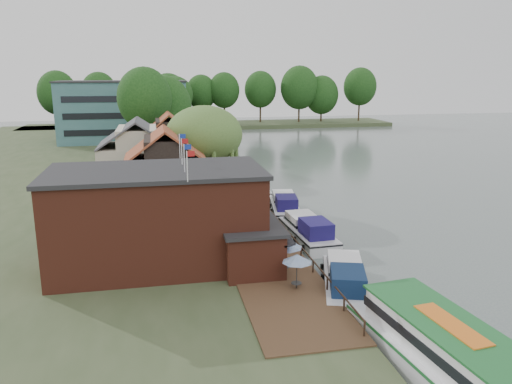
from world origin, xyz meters
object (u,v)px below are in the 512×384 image
umbrella_2 (269,240)px  umbrella_4 (254,218)px  cottage_c (169,144)px  umbrella_3 (263,227)px  cottage_b (138,155)px  cruiser_3 (255,185)px  cruiser_4 (241,168)px  tour_boat (459,361)px  pub (185,216)px  cruiser_2 (285,203)px  umbrella_0 (297,271)px  umbrella_5 (255,209)px  hotel_block (124,111)px  cruiser_1 (308,228)px  willow (205,152)px  cruiser_0 (345,277)px  swan (391,329)px  cottage_a (166,170)px  umbrella_1 (285,256)px

umbrella_2 → umbrella_4: (-0.01, 6.02, 0.00)m
cottage_c → umbrella_3: 31.40m
cottage_b → cruiser_3: cottage_b is taller
cottage_c → umbrella_4: (6.42, -27.79, -2.96)m
cruiser_4 → tour_boat: 51.79m
cottage_c → umbrella_4: cottage_c is taller
umbrella_3 → tour_boat: umbrella_3 is taller
pub → cottage_b: cottage_b is taller
tour_boat → cruiser_2: bearing=83.9°
umbrella_0 → tour_boat: umbrella_0 is taller
umbrella_5 → cruiser_2: (4.38, 5.64, -1.11)m
umbrella_5 → cruiser_3: 15.17m
hotel_block → cruiser_1: hotel_block is taller
willow → cruiser_3: (6.64, 3.98, -5.05)m
cottage_c → cruiser_1: 30.84m
cruiser_1 → tour_boat: size_ratio=0.68×
hotel_block → tour_boat: bearing=-77.3°
hotel_block → umbrella_3: size_ratio=10.69×
cottage_c → umbrella_5: cottage_c is taller
cottage_b → umbrella_0: 33.30m
hotel_block → umbrella_0: hotel_block is taller
umbrella_2 → cruiser_1: 7.36m
cruiser_1 → cruiser_4: size_ratio=0.97×
pub → cruiser_4: bearing=73.6°
cottage_c → umbrella_5: bearing=-73.9°
cruiser_0 → cruiser_1: (0.74, 11.07, 0.03)m
umbrella_4 → swan: umbrella_4 is taller
cottage_c → swan: bearing=-76.0°
cottage_c → cruiser_0: size_ratio=0.85×
cottage_a → umbrella_4: size_ratio=3.62×
umbrella_5 → swan: (4.06, -20.33, -2.07)m
cottage_b → umbrella_4: cottage_b is taller
cruiser_4 → umbrella_4: bearing=-106.2°
willow → umbrella_3: 17.30m
willow → hotel_block: bearing=102.7°
cruiser_4 → tour_boat: tour_boat is taller
willow → cruiser_2: 10.82m
swan → cottage_b: bearing=112.8°
cottage_b → umbrella_1: 30.59m
cruiser_0 → swan: 5.83m
cottage_b → willow: (7.50, -5.00, 0.96)m
umbrella_2 → umbrella_3: 3.27m
pub → umbrella_0: bearing=-43.1°
cruiser_1 → umbrella_2: bearing=-135.1°
willow → umbrella_0: willow is taller
umbrella_4 → tour_boat: size_ratio=0.16×
pub → cruiser_0: 12.40m
willow → cruiser_0: size_ratio=1.04×
cottage_a → umbrella_2: (7.43, -14.81, -2.96)m
hotel_block → willow: size_ratio=2.44×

